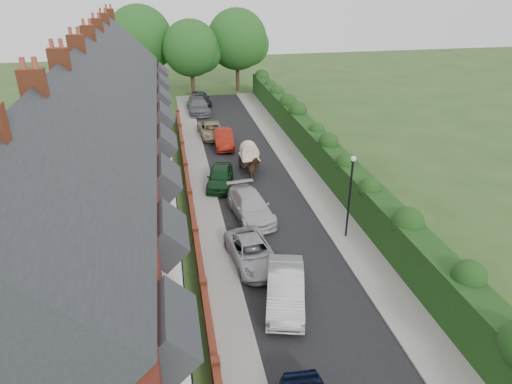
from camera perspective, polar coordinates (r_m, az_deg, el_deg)
The scene contains 23 objects.
ground at distance 23.55m, azimuth 6.85°, elevation -11.47°, with size 140.00×140.00×0.00m, color #2D4C1E.
road at distance 32.54m, azimuth 0.24°, elevation -0.04°, with size 6.00×58.00×0.02m, color black.
pavement_hedge_side at distance 33.49m, azimuth 7.14°, elevation 0.63°, with size 2.20×58.00×0.12m, color gray.
pavement_house_side at distance 32.06m, azimuth -6.52°, elevation -0.53°, with size 1.70×58.00×0.12m, color gray.
kerb_hedge_side at distance 33.19m, azimuth 5.41°, elevation 0.49°, with size 0.18×58.00×0.13m, color gray.
kerb_house_side at distance 32.11m, azimuth -5.10°, elevation -0.41°, with size 0.18×58.00×0.13m, color gray.
hedge at distance 33.46m, azimuth 10.22°, elevation 3.27°, with size 2.10×58.00×2.85m.
terrace_row at distance 29.70m, azimuth -19.43°, elevation 5.20°, with size 9.05×40.50×11.50m.
garden_wall_row at distance 30.94m, azimuth -8.23°, elevation -0.83°, with size 0.35×40.35×1.10m.
lamppost at distance 26.15m, azimuth 11.73°, elevation 0.61°, with size 0.32×0.32×5.16m.
tree_far_left at distance 58.52m, azimuth -7.81°, elevation 17.24°, with size 7.14×6.80×9.29m.
tree_far_right at distance 61.07m, azimuth -2.03°, elevation 18.37°, with size 7.98×7.60×10.31m.
tree_far_back at distance 61.30m, azimuth -13.89°, elevation 18.00°, with size 8.40×8.00×10.82m.
car_silver_a at distance 21.88m, azimuth 3.71°, elevation -11.99°, with size 1.69×4.85×1.60m, color #B9BABF.
car_silver_b at distance 24.59m, azimuth -0.45°, elevation -7.56°, with size 2.21×4.79×1.33m, color #A9AAB0.
car_white at distance 29.00m, azimuth -0.67°, elevation -1.78°, with size 2.14×5.27×1.53m, color #BCBCBC.
car_green at distance 33.32m, azimuth -4.52°, elevation 1.92°, with size 1.76×4.38×1.49m, color #103518.
car_red at distance 41.18m, azimuth -4.09°, elevation 6.70°, with size 1.62×4.63×1.53m, color maroon.
car_beige at distance 43.83m, azimuth -5.59°, elevation 7.69°, with size 2.18×4.73×1.32m, color tan.
car_grey at distance 51.95m, azimuth -7.25°, elevation 10.66°, with size 2.26×5.55×1.61m, color slate.
car_black at distance 55.38m, azimuth -6.88°, elevation 11.59°, with size 1.81×4.49×1.53m, color black.
horse at distance 34.17m, azimuth -0.25°, elevation 2.69°, with size 0.84×1.84×1.56m, color #432918.
horse_cart at distance 35.79m, azimuth -0.85°, elevation 4.70°, with size 1.43×3.17×2.29m.
Camera 1 is at (-6.29, -17.71, 14.18)m, focal length 32.00 mm.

